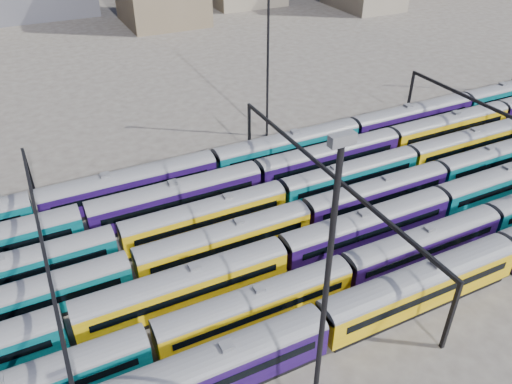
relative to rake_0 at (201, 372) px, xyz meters
name	(u,v)px	position (x,y,z in m)	size (l,w,h in m)	color
ground	(246,250)	(11.01, 15.00, -2.89)	(500.00, 500.00, 0.00)	#433D38
rake_0	(201,372)	(0.00, 0.00, 0.00)	(155.99, 3.26, 5.50)	black
rake_1	(346,270)	(17.27, 5.00, -0.33)	(118.84, 2.90, 4.87)	black
rake_2	(367,224)	(23.54, 10.00, -0.12)	(106.67, 3.12, 5.27)	black
rake_3	(306,213)	(18.65, 15.00, -0.27)	(121.38, 2.96, 4.98)	black
rake_4	(282,193)	(18.26, 20.00, -0.28)	(120.78, 2.95, 4.96)	black
rake_5	(176,195)	(6.40, 25.00, -0.06)	(153.01, 3.19, 5.39)	black
rake_6	(288,145)	(24.69, 30.00, 0.04)	(112.64, 3.30, 5.57)	black
gantry_1	(45,255)	(-8.99, 15.00, 3.90)	(0.35, 40.35, 8.03)	black
gantry_2	(326,178)	(21.01, 15.00, 3.90)	(0.35, 40.35, 8.03)	black
mast_2	(324,307)	(6.01, -7.00, 11.08)	(1.40, 0.50, 25.60)	black
mast_3	(268,49)	(26.01, 39.00, 11.08)	(1.40, 0.50, 25.60)	black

